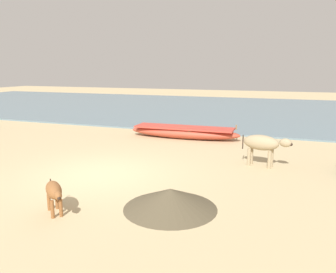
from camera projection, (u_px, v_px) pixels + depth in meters
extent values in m
plane|color=tan|center=(101.00, 174.00, 9.76)|extent=(80.00, 80.00, 0.00)
cube|color=slate|center=(218.00, 109.00, 25.45)|extent=(60.00, 20.00, 0.08)
ellipsoid|color=#B74733|center=(184.00, 132.00, 14.77)|extent=(5.02, 1.19, 0.52)
cube|color=#CC3F33|center=(184.00, 128.00, 14.73)|extent=(4.42, 1.15, 0.07)
cube|color=olive|center=(192.00, 130.00, 14.63)|extent=(0.14, 0.91, 0.04)
cylinder|color=olive|center=(236.00, 127.00, 13.97)|extent=(0.06, 0.06, 0.20)
ellipsoid|color=tan|center=(261.00, 143.00, 10.44)|extent=(1.19, 0.67, 0.49)
ellipsoid|color=tan|center=(285.00, 143.00, 10.03)|extent=(0.41, 0.30, 0.26)
sphere|color=#2D2119|center=(291.00, 144.00, 9.96)|extent=(0.12, 0.12, 0.10)
cylinder|color=tan|center=(272.00, 158.00, 10.47)|extent=(0.11, 0.11, 0.56)
cylinder|color=tan|center=(269.00, 160.00, 10.27)|extent=(0.11, 0.11, 0.56)
cylinder|color=tan|center=(251.00, 155.00, 10.81)|extent=(0.11, 0.11, 0.56)
cylinder|color=tan|center=(249.00, 157.00, 10.61)|extent=(0.11, 0.11, 0.56)
cylinder|color=#2D2119|center=(243.00, 142.00, 10.76)|extent=(0.04, 0.04, 0.46)
ellipsoid|color=brown|center=(54.00, 190.00, 7.03)|extent=(0.78, 0.75, 0.34)
ellipsoid|color=brown|center=(58.00, 195.00, 6.57)|extent=(0.29, 0.28, 0.18)
sphere|color=#2D2119|center=(59.00, 198.00, 6.48)|extent=(0.10, 0.10, 0.07)
cylinder|color=brown|center=(61.00, 208.00, 6.94)|extent=(0.08, 0.08, 0.39)
cylinder|color=brown|center=(52.00, 209.00, 6.86)|extent=(0.08, 0.08, 0.39)
cylinder|color=brown|center=(57.00, 200.00, 7.33)|extent=(0.08, 0.08, 0.39)
cylinder|color=brown|center=(49.00, 202.00, 7.25)|extent=(0.08, 0.08, 0.39)
cylinder|color=#2D2119|center=(51.00, 186.00, 7.39)|extent=(0.03, 0.03, 0.32)
cone|color=brown|center=(170.00, 199.00, 7.33)|extent=(2.95, 2.95, 0.46)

